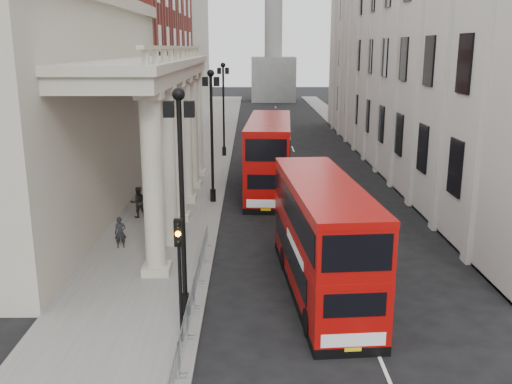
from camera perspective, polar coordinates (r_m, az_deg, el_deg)
ground at (r=18.38m, az=-6.50°, el=-17.91°), size 260.00×260.00×0.00m
sidewalk_west at (r=46.73m, az=-6.47°, el=2.22°), size 6.00×140.00×0.12m
sidewalk_east at (r=47.92m, az=13.57°, el=2.21°), size 3.00×140.00×0.12m
kerb at (r=46.52m, az=-2.85°, el=2.25°), size 0.20×140.00×0.14m
portico_building at (r=35.86m, az=-20.83°, el=7.35°), size 9.00×28.00×12.00m
brick_building at (r=64.66m, az=-11.95°, el=15.10°), size 9.00×32.00×22.00m
west_building_far at (r=96.25m, az=-8.15°, el=14.30°), size 9.00×30.00×20.00m
east_building at (r=49.60m, az=16.80°, el=16.88°), size 8.00×55.00×25.00m
monument_column at (r=107.72m, az=1.76°, el=17.60°), size 8.00×8.00×54.20m
lamp_post_south at (r=20.20m, az=-7.45°, el=0.27°), size 1.05×0.44×8.32m
lamp_post_mid at (r=35.87m, az=-4.45°, el=6.48°), size 1.05×0.44×8.32m
lamp_post_north at (r=51.74m, az=-3.27°, el=8.89°), size 1.05×0.44×8.32m
traffic_light at (r=18.81m, az=-7.68°, el=-6.57°), size 0.28×0.33×4.30m
crowd_barriers at (r=20.00m, az=-6.92°, el=-12.86°), size 0.50×18.75×1.10m
bus_near at (r=23.16m, az=6.64°, el=-4.34°), size 3.38×10.82×4.60m
bus_far at (r=39.13m, az=1.32°, el=3.78°), size 3.53×11.78×5.02m
pedestrian_a at (r=28.94m, az=-13.41°, el=-3.96°), size 0.64×0.51×1.54m
pedestrian_b at (r=33.79m, az=-11.73°, el=-1.00°), size 1.09×1.00×1.80m
pedestrian_c at (r=40.59m, az=-7.29°, el=1.76°), size 0.93×0.64×1.83m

